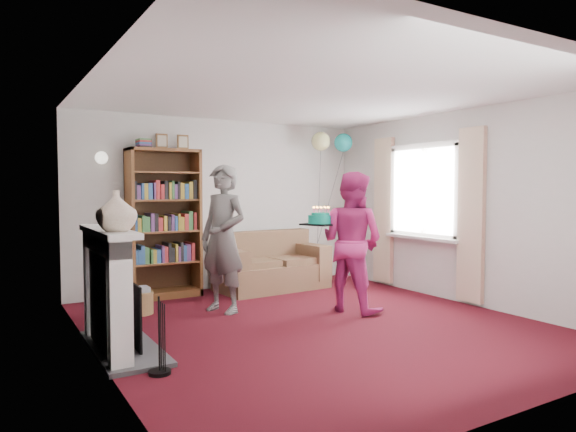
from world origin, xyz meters
TOP-DOWN VIEW (x-y plane):
  - ground at (0.00, 0.00)m, footprint 5.00×5.00m
  - wall_back at (0.00, 2.51)m, footprint 4.50×0.02m
  - wall_left at (-2.26, 0.00)m, footprint 0.02×5.00m
  - wall_right at (2.26, 0.00)m, footprint 0.02×5.00m
  - ceiling at (0.00, 0.00)m, footprint 4.50×5.00m
  - fireplace at (-2.09, 0.19)m, footprint 0.55×1.80m
  - window_bay at (2.21, 0.60)m, footprint 0.14×2.02m
  - wall_sconce at (-1.75, 2.36)m, footprint 0.16×0.23m
  - bookcase at (-0.97, 2.30)m, footprint 0.96×0.42m
  - sofa at (0.56, 2.07)m, footprint 1.59×0.84m
  - wicker_basket at (-1.53, 1.50)m, footprint 0.35×0.35m
  - person_striped at (-0.62, 1.08)m, footprint 0.65×0.76m
  - person_magenta at (0.74, 0.33)m, footprint 0.88×0.99m
  - birthday_cake at (0.43, 0.53)m, footprint 0.38×0.38m
  - balloons at (1.71, 2.09)m, footprint 0.85×0.45m
  - mantel_vase at (-2.12, -0.15)m, footprint 0.35×0.35m

SIDE VIEW (x-z plane):
  - ground at x=0.00m, z-range 0.00..0.00m
  - wicker_basket at x=-1.53m, z-range -0.02..0.30m
  - sofa at x=0.56m, z-range -0.10..0.74m
  - fireplace at x=-2.09m, z-range -0.05..1.07m
  - person_magenta at x=0.74m, z-range 0.00..1.68m
  - person_striped at x=-0.62m, z-range 0.00..1.77m
  - bookcase at x=-0.97m, z-range -0.13..2.10m
  - birthday_cake at x=0.43m, z-range 1.00..1.22m
  - window_bay at x=2.21m, z-range 0.10..2.30m
  - wall_back at x=0.00m, z-range 0.00..2.50m
  - wall_left at x=-2.26m, z-range 0.00..2.50m
  - wall_right at x=2.26m, z-range 0.00..2.50m
  - mantel_vase at x=-2.12m, z-range 1.12..1.47m
  - wall_sconce at x=-1.75m, z-range 1.80..1.96m
  - balloons at x=1.71m, z-range 1.36..3.08m
  - ceiling at x=0.00m, z-range 2.50..2.51m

